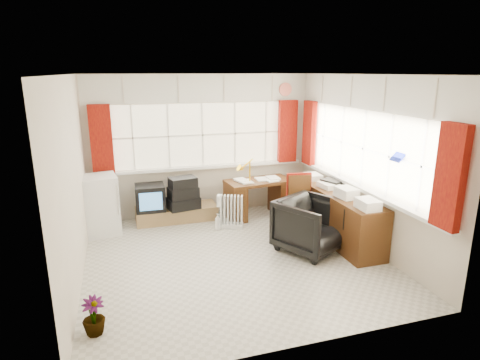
# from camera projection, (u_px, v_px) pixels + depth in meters

# --- Properties ---
(ground) EXTENTS (4.00, 4.00, 0.00)m
(ground) POSITION_uv_depth(u_px,v_px,m) (234.00, 257.00, 5.65)
(ground) COLOR beige
(ground) RESTS_ON ground
(room_walls) EXTENTS (4.00, 4.00, 4.00)m
(room_walls) POSITION_uv_depth(u_px,v_px,m) (233.00, 153.00, 5.26)
(room_walls) COLOR beige
(room_walls) RESTS_ON ground
(window_back) EXTENTS (3.70, 0.12, 3.60)m
(window_back) POSITION_uv_depth(u_px,v_px,m) (204.00, 163.00, 7.20)
(window_back) COLOR #FFF1C9
(window_back) RESTS_ON room_walls
(window_right) EXTENTS (0.12, 3.70, 3.60)m
(window_right) POSITION_uv_depth(u_px,v_px,m) (359.00, 182.00, 5.95)
(window_right) COLOR #FFF1C9
(window_right) RESTS_ON room_walls
(curtains) EXTENTS (3.83, 3.83, 1.15)m
(curtains) POSITION_uv_depth(u_px,v_px,m) (273.00, 142.00, 6.39)
(curtains) COLOR maroon
(curtains) RESTS_ON room_walls
(overhead_cabinets) EXTENTS (3.98, 3.98, 0.48)m
(overhead_cabinets) POSITION_uv_depth(u_px,v_px,m) (276.00, 90.00, 6.25)
(overhead_cabinets) COLOR silver
(overhead_cabinets) RESTS_ON room_walls
(desk) EXTENTS (1.22, 0.69, 0.71)m
(desk) POSITION_uv_depth(u_px,v_px,m) (259.00, 196.00, 7.19)
(desk) COLOR #4D3112
(desk) RESTS_ON ground
(desk_lamp) EXTENTS (0.16, 0.13, 0.42)m
(desk_lamp) POSITION_uv_depth(u_px,v_px,m) (250.00, 166.00, 6.87)
(desk_lamp) COLOR yellow
(desk_lamp) RESTS_ON desk
(task_chair) EXTENTS (0.46, 0.49, 0.98)m
(task_chair) POSITION_uv_depth(u_px,v_px,m) (300.00, 202.00, 6.38)
(task_chair) COLOR black
(task_chair) RESTS_ON ground
(office_chair) EXTENTS (1.14, 1.15, 0.78)m
(office_chair) POSITION_uv_depth(u_px,v_px,m) (311.00, 225.00, 5.78)
(office_chair) COLOR black
(office_chair) RESTS_ON ground
(radiator) EXTENTS (0.41, 0.29, 0.57)m
(radiator) POSITION_uv_depth(u_px,v_px,m) (232.00, 215.00, 6.67)
(radiator) COLOR white
(radiator) RESTS_ON ground
(credenza) EXTENTS (0.50, 2.00, 0.85)m
(credenza) POSITION_uv_depth(u_px,v_px,m) (337.00, 214.00, 6.22)
(credenza) COLOR #4D3112
(credenza) RESTS_ON ground
(file_tray) EXTENTS (0.37, 0.41, 0.11)m
(file_tray) POSITION_uv_depth(u_px,v_px,m) (333.00, 183.00, 6.43)
(file_tray) COLOR black
(file_tray) RESTS_ON credenza
(tv_bench) EXTENTS (1.40, 0.50, 0.25)m
(tv_bench) POSITION_uv_depth(u_px,v_px,m) (177.00, 213.00, 7.05)
(tv_bench) COLOR #AA8455
(tv_bench) RESTS_ON ground
(crt_tv) EXTENTS (0.50, 0.47, 0.44)m
(crt_tv) POSITION_uv_depth(u_px,v_px,m) (150.00, 198.00, 6.79)
(crt_tv) COLOR black
(crt_tv) RESTS_ON tv_bench
(hifi_stack) EXTENTS (0.58, 0.43, 0.55)m
(hifi_stack) POSITION_uv_depth(u_px,v_px,m) (183.00, 194.00, 6.85)
(hifi_stack) COLOR black
(hifi_stack) RESTS_ON tv_bench
(mini_fridge) EXTENTS (0.63, 0.63, 0.95)m
(mini_fridge) POSITION_uv_depth(u_px,v_px,m) (100.00, 205.00, 6.40)
(mini_fridge) COLOR white
(mini_fridge) RESTS_ON ground
(spray_bottle_a) EXTENTS (0.15, 0.15, 0.28)m
(spray_bottle_a) POSITION_uv_depth(u_px,v_px,m) (218.00, 222.00, 6.60)
(spray_bottle_a) COLOR silver
(spray_bottle_a) RESTS_ON ground
(spray_bottle_b) EXTENTS (0.11, 0.11, 0.18)m
(spray_bottle_b) POSITION_uv_depth(u_px,v_px,m) (217.00, 214.00, 7.13)
(spray_bottle_b) COLOR #7EBCB9
(spray_bottle_b) RESTS_ON ground
(flower_vase) EXTENTS (0.27, 0.27, 0.39)m
(flower_vase) POSITION_uv_depth(u_px,v_px,m) (94.00, 316.00, 3.96)
(flower_vase) COLOR black
(flower_vase) RESTS_ON ground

